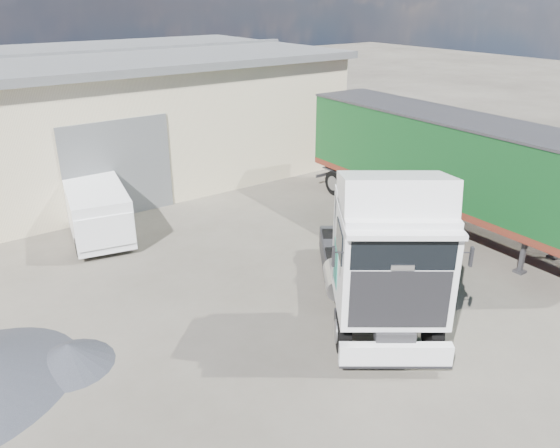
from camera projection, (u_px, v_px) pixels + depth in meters
ground at (341, 316)px, 14.10m from camera, size 120.00×120.00×0.00m
brick_boundary_wall at (446, 150)px, 24.27m from camera, size 0.35×26.00×2.50m
tractor_unit at (383, 259)px, 13.15m from camera, size 5.60×6.45×4.26m
box_trailer at (447, 160)px, 18.76m from camera, size 2.87×11.95×3.95m
panel_van at (97, 211)px, 18.39m from camera, size 2.59×4.65×1.79m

